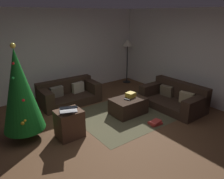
{
  "coord_description": "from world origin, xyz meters",
  "views": [
    {
      "loc": [
        -2.37,
        -3.14,
        2.46
      ],
      "look_at": [
        0.49,
        0.68,
        0.75
      ],
      "focal_mm": 34.37,
      "sensor_mm": 36.0,
      "label": 1
    }
  ],
  "objects_px": {
    "corner_lamp": "(128,46)",
    "couch_right": "(175,98)",
    "couch_left": "(68,94)",
    "gift_box": "(131,95)",
    "ottoman": "(128,106)",
    "laptop": "(68,109)",
    "tv_remote": "(127,100)",
    "book_stack": "(155,123)",
    "christmas_tree": "(20,91)",
    "side_table": "(69,124)"
  },
  "relations": [
    {
      "from": "couch_right",
      "to": "ottoman",
      "type": "relative_size",
      "value": 1.91
    },
    {
      "from": "tv_remote",
      "to": "laptop",
      "type": "height_order",
      "value": "laptop"
    },
    {
      "from": "couch_left",
      "to": "tv_remote",
      "type": "relative_size",
      "value": 10.47
    },
    {
      "from": "ottoman",
      "to": "corner_lamp",
      "type": "distance_m",
      "value": 2.91
    },
    {
      "from": "couch_left",
      "to": "laptop",
      "type": "distance_m",
      "value": 1.97
    },
    {
      "from": "gift_box",
      "to": "side_table",
      "type": "xyz_separation_m",
      "value": [
        -1.82,
        -0.16,
        -0.18
      ]
    },
    {
      "from": "ottoman",
      "to": "book_stack",
      "type": "distance_m",
      "value": 0.85
    },
    {
      "from": "gift_box",
      "to": "ottoman",
      "type": "bearing_deg",
      "value": -152.59
    },
    {
      "from": "laptop",
      "to": "tv_remote",
      "type": "bearing_deg",
      "value": 3.49
    },
    {
      "from": "side_table",
      "to": "corner_lamp",
      "type": "xyz_separation_m",
      "value": [
        3.4,
        2.15,
        1.06
      ]
    },
    {
      "from": "side_table",
      "to": "book_stack",
      "type": "height_order",
      "value": "side_table"
    },
    {
      "from": "christmas_tree",
      "to": "side_table",
      "type": "bearing_deg",
      "value": -34.62
    },
    {
      "from": "couch_right",
      "to": "side_table",
      "type": "distance_m",
      "value": 2.99
    },
    {
      "from": "couch_left",
      "to": "ottoman",
      "type": "bearing_deg",
      "value": 120.15
    },
    {
      "from": "ottoman",
      "to": "laptop",
      "type": "xyz_separation_m",
      "value": [
        -1.71,
        -0.14,
        0.44
      ]
    },
    {
      "from": "corner_lamp",
      "to": "couch_right",
      "type": "bearing_deg",
      "value": -99.7
    },
    {
      "from": "couch_left",
      "to": "gift_box",
      "type": "xyz_separation_m",
      "value": [
        1.02,
        -1.54,
        0.21
      ]
    },
    {
      "from": "laptop",
      "to": "gift_box",
      "type": "bearing_deg",
      "value": 6.44
    },
    {
      "from": "tv_remote",
      "to": "laptop",
      "type": "bearing_deg",
      "value": 160.39
    },
    {
      "from": "gift_box",
      "to": "side_table",
      "type": "distance_m",
      "value": 1.83
    },
    {
      "from": "couch_left",
      "to": "laptop",
      "type": "bearing_deg",
      "value": 65.84
    },
    {
      "from": "couch_left",
      "to": "gift_box",
      "type": "relative_size",
      "value": 7.81
    },
    {
      "from": "christmas_tree",
      "to": "book_stack",
      "type": "xyz_separation_m",
      "value": [
        2.57,
        -1.25,
        -0.99
      ]
    },
    {
      "from": "couch_left",
      "to": "corner_lamp",
      "type": "distance_m",
      "value": 2.86
    },
    {
      "from": "couch_left",
      "to": "corner_lamp",
      "type": "bearing_deg",
      "value": -169.19
    },
    {
      "from": "couch_right",
      "to": "side_table",
      "type": "bearing_deg",
      "value": 82.61
    },
    {
      "from": "tv_remote",
      "to": "christmas_tree",
      "type": "distance_m",
      "value": 2.48
    },
    {
      "from": "couch_right",
      "to": "ottoman",
      "type": "bearing_deg",
      "value": 70.08
    },
    {
      "from": "couch_right",
      "to": "corner_lamp",
      "type": "distance_m",
      "value": 2.77
    },
    {
      "from": "couch_right",
      "to": "gift_box",
      "type": "relative_size",
      "value": 7.73
    },
    {
      "from": "gift_box",
      "to": "christmas_tree",
      "type": "relative_size",
      "value": 0.11
    },
    {
      "from": "couch_right",
      "to": "book_stack",
      "type": "relative_size",
      "value": 5.46
    },
    {
      "from": "book_stack",
      "to": "corner_lamp",
      "type": "relative_size",
      "value": 0.19
    },
    {
      "from": "side_table",
      "to": "laptop",
      "type": "relative_size",
      "value": 1.21
    },
    {
      "from": "corner_lamp",
      "to": "book_stack",
      "type": "bearing_deg",
      "value": -118.74
    },
    {
      "from": "couch_left",
      "to": "book_stack",
      "type": "relative_size",
      "value": 5.52
    },
    {
      "from": "side_table",
      "to": "gift_box",
      "type": "bearing_deg",
      "value": 4.9
    },
    {
      "from": "couch_left",
      "to": "book_stack",
      "type": "distance_m",
      "value": 2.64
    },
    {
      "from": "ottoman",
      "to": "tv_remote",
      "type": "height_order",
      "value": "tv_remote"
    },
    {
      "from": "gift_box",
      "to": "laptop",
      "type": "relative_size",
      "value": 0.44
    },
    {
      "from": "couch_left",
      "to": "ottoman",
      "type": "height_order",
      "value": "couch_left"
    },
    {
      "from": "tv_remote",
      "to": "christmas_tree",
      "type": "xyz_separation_m",
      "value": [
        -2.36,
        0.47,
        0.61
      ]
    },
    {
      "from": "laptop",
      "to": "corner_lamp",
      "type": "distance_m",
      "value": 4.13
    },
    {
      "from": "ottoman",
      "to": "corner_lamp",
      "type": "height_order",
      "value": "corner_lamp"
    },
    {
      "from": "ottoman",
      "to": "side_table",
      "type": "xyz_separation_m",
      "value": [
        -1.69,
        -0.09,
        0.09
      ]
    },
    {
      "from": "couch_left",
      "to": "book_stack",
      "type": "xyz_separation_m",
      "value": [
        1.02,
        -2.42,
        -0.21
      ]
    },
    {
      "from": "ottoman",
      "to": "gift_box",
      "type": "relative_size",
      "value": 4.04
    },
    {
      "from": "gift_box",
      "to": "tv_remote",
      "type": "height_order",
      "value": "gift_box"
    },
    {
      "from": "couch_left",
      "to": "tv_remote",
      "type": "bearing_deg",
      "value": 117.28
    },
    {
      "from": "couch_right",
      "to": "laptop",
      "type": "relative_size",
      "value": 3.41
    }
  ]
}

